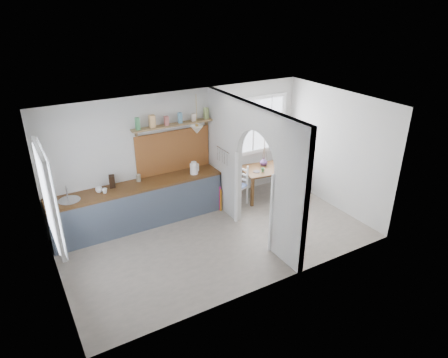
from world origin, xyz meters
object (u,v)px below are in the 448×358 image
kettle (194,168)px  vase (264,161)px  chair_left (235,186)px  chair_right (294,173)px  dining_table (267,182)px

kettle → vase: size_ratio=1.45×
kettle → vase: (1.79, -0.01, -0.22)m
chair_left → kettle: size_ratio=3.42×
chair_right → vase: size_ratio=4.52×
chair_left → vase: bearing=80.3°
chair_right → dining_table: bearing=95.1°
dining_table → vase: vase is taller
dining_table → kettle: bearing=-177.1°
kettle → vase: bearing=5.2°
vase → chair_right: bearing=-15.8°
chair_right → kettle: size_ratio=3.11×
chair_right → kettle: (-2.56, 0.22, 0.61)m
chair_left → kettle: kettle is taller
kettle → chair_right: bearing=0.4°
dining_table → kettle: size_ratio=4.22×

